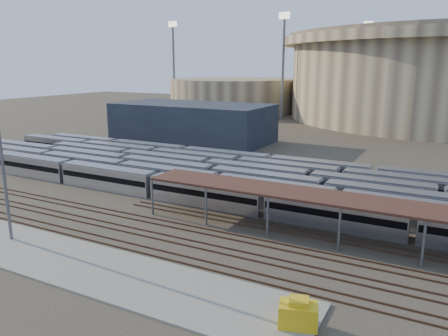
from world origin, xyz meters
TOP-DOWN VIEW (x-y plane):
  - ground at (0.00, 0.00)m, footprint 420.00×420.00m
  - apron at (-5.00, -15.00)m, footprint 50.00×9.00m
  - subway_trains at (-0.83, 18.50)m, footprint 127.35×23.90m
  - inspection_shed at (22.00, 4.00)m, footprint 60.30×6.00m
  - empty_tracks at (0.00, -5.00)m, footprint 170.00×9.62m
  - secondary_arena at (-60.00, 130.00)m, footprint 56.00×56.00m
  - service_building at (-35.00, 55.00)m, footprint 42.00×20.00m
  - floodlight_0 at (-30.00, 110.00)m, footprint 4.00×1.00m
  - floodlight_1 at (-85.00, 120.00)m, footprint 4.00×1.00m
  - floodlight_3 at (-10.00, 160.00)m, footprint 4.00×1.00m
  - yard_light_pole at (-17.21, -14.01)m, footprint 0.80×0.36m
  - yellow_equipment at (18.50, -15.06)m, footprint 3.47×2.70m

SIDE VIEW (x-z plane):
  - ground at x=0.00m, z-range 0.00..0.00m
  - empty_tracks at x=0.00m, z-range 0.00..0.18m
  - apron at x=-5.00m, z-range 0.00..0.20m
  - yellow_equipment at x=18.50m, z-range 0.20..2.10m
  - subway_trains at x=-0.83m, z-range 0.00..3.60m
  - inspection_shed at x=22.00m, z-range 2.33..7.63m
  - service_building at x=-35.00m, z-range 0.00..10.00m
  - secondary_arena at x=-60.00m, z-range 0.00..14.00m
  - yard_light_pole at x=-17.21m, z-range 0.28..21.04m
  - floodlight_0 at x=-30.00m, z-range 1.45..39.85m
  - floodlight_1 at x=-85.00m, z-range 1.45..39.85m
  - floodlight_3 at x=-10.00m, z-range 1.45..39.85m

